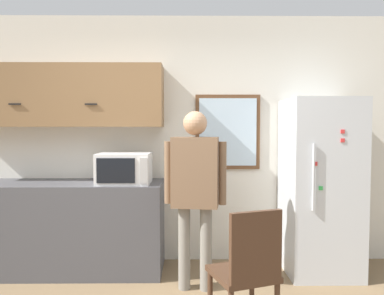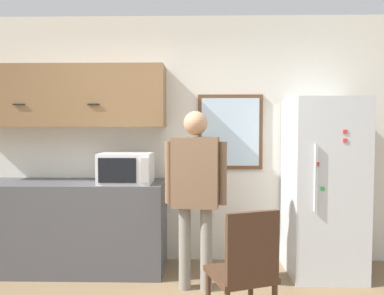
{
  "view_description": "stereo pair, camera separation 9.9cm",
  "coord_description": "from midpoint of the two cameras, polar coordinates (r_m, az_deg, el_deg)",
  "views": [
    {
      "loc": [
        0.24,
        -2.15,
        1.48
      ],
      "look_at": [
        0.27,
        1.09,
        1.31
      ],
      "focal_mm": 35.0,
      "sensor_mm": 36.0,
      "label": 1
    },
    {
      "loc": [
        0.34,
        -2.15,
        1.48
      ],
      "look_at": [
        0.27,
        1.09,
        1.31
      ],
      "focal_mm": 35.0,
      "sensor_mm": 36.0,
      "label": 2
    }
  ],
  "objects": [
    {
      "name": "back_wall",
      "position": [
        4.18,
        -4.51,
        1.22
      ],
      "size": [
        6.0,
        0.06,
        2.7
      ],
      "color": "silver",
      "rests_on": "ground_plane"
    },
    {
      "name": "counter",
      "position": [
        4.19,
        -20.53,
        -11.26
      ],
      "size": [
        2.17,
        0.64,
        0.92
      ],
      "color": "#4C4C51",
      "rests_on": "ground_plane"
    },
    {
      "name": "upper_cabinets",
      "position": [
        4.21,
        -20.21,
        7.37
      ],
      "size": [
        2.17,
        0.38,
        0.64
      ],
      "color": "olive"
    },
    {
      "name": "microwave",
      "position": [
        3.82,
        -11.0,
        -3.13
      ],
      "size": [
        0.52,
        0.43,
        0.31
      ],
      "color": "white",
      "rests_on": "counter"
    },
    {
      "name": "person",
      "position": [
        3.39,
        -0.36,
        -5.32
      ],
      "size": [
        0.56,
        0.27,
        1.63
      ],
      "rotation": [
        0.0,
        0.0,
        -0.13
      ],
      "color": "gray",
      "rests_on": "ground_plane"
    },
    {
      "name": "refrigerator",
      "position": [
        4.03,
        18.21,
        -5.62
      ],
      "size": [
        0.7,
        0.74,
        1.77
      ],
      "color": "silver",
      "rests_on": "ground_plane"
    },
    {
      "name": "chair",
      "position": [
        2.77,
        7.47,
        -17.63
      ],
      "size": [
        0.53,
        0.53,
        0.92
      ],
      "rotation": [
        0.0,
        0.0,
        3.48
      ],
      "color": "#472D1E",
      "rests_on": "ground_plane"
    },
    {
      "name": "window",
      "position": [
        4.14,
        4.76,
        2.36
      ],
      "size": [
        0.71,
        0.05,
        0.82
      ],
      "color": "brown"
    }
  ]
}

